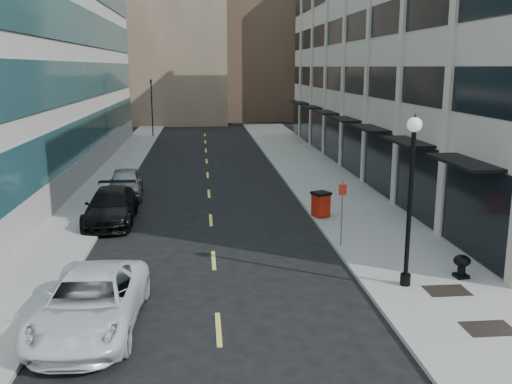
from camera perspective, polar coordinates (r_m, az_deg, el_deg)
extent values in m
plane|color=black|center=(15.12, -3.52, -16.84)|extent=(160.00, 160.00, 0.00)
cube|color=gray|center=(34.89, 7.68, 0.21)|extent=(5.00, 80.00, 0.15)
cube|color=gray|center=(34.53, -15.58, -0.27)|extent=(3.00, 80.00, 0.15)
cube|color=#B0A595|center=(43.82, 18.43, 13.91)|extent=(14.00, 46.00, 18.00)
cube|color=black|center=(41.86, 8.97, 4.87)|extent=(0.18, 46.00, 3.60)
cube|color=black|center=(41.52, 9.19, 11.04)|extent=(0.12, 46.00, 1.80)
cube|color=black|center=(41.60, 9.36, 15.86)|extent=(0.12, 46.00, 1.80)
cube|color=#B0A595|center=(25.46, 19.29, 15.39)|extent=(0.35, 0.60, 18.00)
cube|color=#B0A595|center=(31.02, 14.56, 15.02)|extent=(0.35, 0.60, 18.00)
cube|color=#B0A595|center=(36.72, 11.30, 14.71)|extent=(0.35, 0.60, 18.00)
cube|color=#B0A595|center=(42.51, 8.92, 14.45)|extent=(0.35, 0.60, 18.00)
cube|color=#B0A595|center=(48.34, 7.12, 14.24)|extent=(0.35, 0.60, 18.00)
cube|color=#B0A595|center=(54.22, 5.71, 14.06)|extent=(0.35, 0.60, 18.00)
cube|color=#B0A595|center=(60.11, 4.58, 13.92)|extent=(0.35, 0.60, 18.00)
cube|color=black|center=(22.68, 20.00, 2.83)|extent=(1.30, 4.00, 0.12)
cube|color=black|center=(28.15, 14.82, 4.90)|extent=(1.30, 4.00, 0.12)
cube|color=black|center=(33.81, 11.32, 6.26)|extent=(1.30, 4.00, 0.12)
cube|color=black|center=(39.56, 8.83, 7.22)|extent=(1.30, 4.00, 0.12)
cube|color=black|center=(45.38, 6.96, 7.92)|extent=(1.30, 4.00, 0.12)
cube|color=black|center=(51.24, 5.52, 8.46)|extent=(1.30, 4.00, 0.12)
cube|color=black|center=(57.13, 4.37, 8.88)|extent=(1.30, 4.00, 0.12)
cube|color=gray|center=(41.41, -16.00, 2.92)|extent=(0.20, 46.00, 1.80)
cube|color=#2B6065|center=(41.14, -16.18, 5.81)|extent=(0.14, 45.60, 2.40)
cube|color=#2B6065|center=(40.91, -16.48, 10.68)|extent=(0.14, 45.60, 2.40)
cube|color=#2B6065|center=(40.99, -16.79, 15.57)|extent=(0.14, 45.60, 2.40)
cube|color=#9A7F65|center=(81.54, -8.39, 16.94)|extent=(14.00, 18.00, 28.00)
cube|color=#9A7F65|center=(92.27, -14.44, 14.28)|extent=(12.00, 14.00, 22.00)
cube|color=#B0A595|center=(81.34, 7.80, 14.15)|extent=(10.00, 14.00, 20.00)
cube|color=black|center=(17.81, 22.24, -12.51)|extent=(1.40, 1.00, 0.01)
cube|color=black|center=(20.11, 18.55, -9.33)|extent=(1.40, 1.00, 0.01)
cube|color=#D8CC4C|center=(16.89, -3.77, -13.51)|extent=(0.15, 2.20, 0.01)
cube|color=#D8CC4C|center=(22.44, -4.26, -6.81)|extent=(0.15, 2.20, 0.01)
cube|color=#D8CC4C|center=(28.18, -4.54, -2.81)|extent=(0.15, 2.20, 0.01)
cube|color=#D8CC4C|center=(34.00, -4.73, -0.16)|extent=(0.15, 2.20, 0.01)
cube|color=#D8CC4C|center=(39.88, -4.86, 1.71)|extent=(0.15, 2.20, 0.01)
cube|color=#D8CC4C|center=(45.79, -4.96, 3.09)|extent=(0.15, 2.20, 0.01)
cube|color=#D8CC4C|center=(51.72, -5.03, 4.16)|extent=(0.15, 2.20, 0.01)
cube|color=#D8CC4C|center=(57.67, -5.09, 5.01)|extent=(0.15, 2.20, 0.01)
cube|color=#D8CC4C|center=(63.62, -5.14, 5.70)|extent=(0.15, 2.20, 0.01)
cylinder|color=black|center=(61.56, -10.36, 8.13)|extent=(0.12, 0.12, 6.00)
imported|color=black|center=(61.42, -10.47, 10.91)|extent=(0.66, 0.66, 1.98)
imported|color=white|center=(17.19, -16.23, -10.56)|extent=(2.95, 6.00, 1.64)
imported|color=black|center=(28.32, -14.27, -1.40)|extent=(2.36, 5.62, 1.62)
imported|color=gray|center=(33.68, -12.93, 0.86)|extent=(2.28, 4.94, 1.64)
cube|color=red|center=(28.16, 6.50, -1.28)|extent=(0.90, 0.90, 1.10)
cube|color=black|center=(28.03, 6.53, -0.13)|extent=(1.02, 1.02, 0.13)
cylinder|color=black|center=(28.58, 5.90, -2.06)|extent=(0.07, 0.24, 0.24)
cylinder|color=black|center=(28.67, 6.76, -2.04)|extent=(0.07, 0.24, 0.24)
cylinder|color=black|center=(20.15, 14.70, -8.45)|extent=(0.35, 0.35, 0.39)
cylinder|color=black|center=(19.40, 15.11, -1.41)|extent=(0.15, 0.15, 5.05)
sphere|color=silver|center=(18.96, 15.57, 6.51)|extent=(0.48, 0.48, 0.48)
cone|color=black|center=(18.94, 15.62, 7.33)|extent=(0.13, 0.13, 0.20)
cylinder|color=slate|center=(23.65, 8.58, -2.07)|extent=(0.05, 0.05, 2.75)
cube|color=red|center=(23.41, 8.67, 0.22)|extent=(0.32, 0.03, 0.44)
cube|color=black|center=(21.45, 19.81, -7.88)|extent=(0.49, 0.49, 0.13)
cylinder|color=black|center=(21.37, 19.86, -7.24)|extent=(0.27, 0.27, 0.42)
ellipsoid|color=black|center=(21.27, 19.92, -6.49)|extent=(0.59, 0.59, 0.41)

